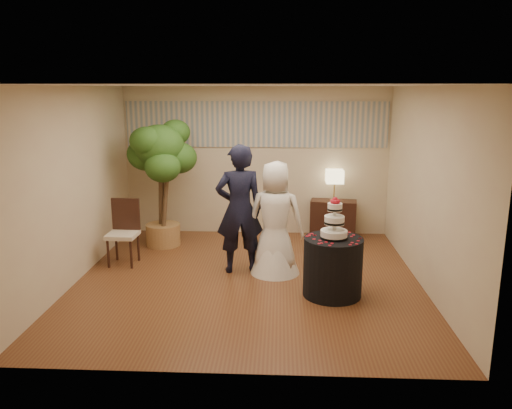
# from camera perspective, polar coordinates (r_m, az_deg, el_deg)

# --- Properties ---
(floor) EXTENTS (5.00, 5.00, 0.00)m
(floor) POSITION_cam_1_polar(r_m,az_deg,el_deg) (7.46, -0.93, -8.57)
(floor) COLOR brown
(floor) RESTS_ON ground
(ceiling) EXTENTS (5.00, 5.00, 0.00)m
(ceiling) POSITION_cam_1_polar(r_m,az_deg,el_deg) (6.93, -1.01, 13.46)
(ceiling) COLOR white
(ceiling) RESTS_ON wall_back
(wall_back) EXTENTS (5.00, 0.06, 2.80)m
(wall_back) POSITION_cam_1_polar(r_m,az_deg,el_deg) (9.53, 0.02, 4.94)
(wall_back) COLOR beige
(wall_back) RESTS_ON ground
(wall_front) EXTENTS (5.00, 0.06, 2.80)m
(wall_front) POSITION_cam_1_polar(r_m,az_deg,el_deg) (4.65, -2.98, -3.93)
(wall_front) COLOR beige
(wall_front) RESTS_ON ground
(wall_left) EXTENTS (0.06, 5.00, 2.80)m
(wall_left) POSITION_cam_1_polar(r_m,az_deg,el_deg) (7.65, -20.03, 2.09)
(wall_left) COLOR beige
(wall_left) RESTS_ON ground
(wall_right) EXTENTS (0.06, 5.00, 2.80)m
(wall_right) POSITION_cam_1_polar(r_m,az_deg,el_deg) (7.34, 18.91, 1.74)
(wall_right) COLOR beige
(wall_right) RESTS_ON ground
(mural_border) EXTENTS (4.90, 0.02, 0.85)m
(mural_border) POSITION_cam_1_polar(r_m,az_deg,el_deg) (9.43, 0.01, 9.13)
(mural_border) COLOR #A8A69C
(mural_border) RESTS_ON wall_back
(groom) EXTENTS (0.80, 0.61, 1.97)m
(groom) POSITION_cam_1_polar(r_m,az_deg,el_deg) (7.51, -1.91, -0.54)
(groom) COLOR black
(groom) RESTS_ON floor
(bride) EXTENTS (0.95, 0.87, 1.73)m
(bride) POSITION_cam_1_polar(r_m,az_deg,el_deg) (7.48, 2.23, -1.56)
(bride) COLOR white
(bride) RESTS_ON floor
(cake_table) EXTENTS (1.03, 1.03, 0.81)m
(cake_table) POSITION_cam_1_polar(r_m,az_deg,el_deg) (6.88, 8.76, -7.06)
(cake_table) COLOR black
(cake_table) RESTS_ON floor
(wedding_cake) EXTENTS (0.36, 0.36, 0.56)m
(wedding_cake) POSITION_cam_1_polar(r_m,az_deg,el_deg) (6.67, 8.96, -1.51)
(wedding_cake) COLOR white
(wedding_cake) RESTS_ON cake_table
(console) EXTENTS (0.89, 0.49, 0.71)m
(console) POSITION_cam_1_polar(r_m,az_deg,el_deg) (9.54, 8.80, -1.62)
(console) COLOR black
(console) RESTS_ON floor
(table_lamp) EXTENTS (0.32, 0.32, 0.58)m
(table_lamp) POSITION_cam_1_polar(r_m,az_deg,el_deg) (9.40, 8.94, 2.17)
(table_lamp) COLOR beige
(table_lamp) RESTS_ON console
(ficus_tree) EXTENTS (1.53, 1.53, 2.28)m
(ficus_tree) POSITION_cam_1_polar(r_m,az_deg,el_deg) (8.91, -10.81, 2.42)
(ficus_tree) COLOR #2D571B
(ficus_tree) RESTS_ON floor
(side_chair) EXTENTS (0.49, 0.51, 1.04)m
(side_chair) POSITION_cam_1_polar(r_m,az_deg,el_deg) (8.21, -15.02, -3.16)
(side_chair) COLOR black
(side_chair) RESTS_ON floor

